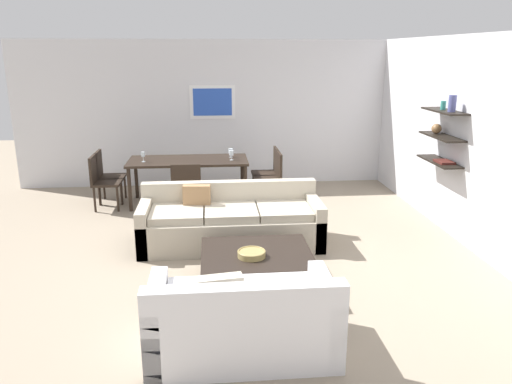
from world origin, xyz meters
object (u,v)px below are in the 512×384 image
(dining_chair_right_far, at_px, (270,169))
(dining_chair_left_near, at_px, (101,179))
(sofa_beige, at_px, (231,223))
(coffee_table, at_px, (257,270))
(wine_glass_right_near, at_px, (231,153))
(dining_chair_left_far, at_px, (106,173))
(wine_glass_right_far, at_px, (231,151))
(wine_glass_left_near, at_px, (143,155))
(dining_chair_right_near, at_px, (272,175))
(loveseat_white, at_px, (242,321))
(decorative_bowl, at_px, (252,253))
(dining_chair_foot, at_px, (187,187))
(dining_table, at_px, (188,164))

(dining_chair_right_far, bearing_deg, dining_chair_left_near, -171.92)
(sofa_beige, relative_size, coffee_table, 1.98)
(wine_glass_right_near, bearing_deg, sofa_beige, -93.26)
(dining_chair_left_far, xyz_separation_m, wine_glass_right_far, (2.11, -0.09, 0.35))
(sofa_beige, height_order, wine_glass_left_near, wine_glass_left_near)
(dining_chair_left_near, xyz_separation_m, wine_glass_right_far, (2.11, 0.31, 0.35))
(dining_chair_right_near, bearing_deg, wine_glass_left_near, 177.59)
(dining_chair_left_near, bearing_deg, dining_chair_right_far, 8.08)
(loveseat_white, distance_m, dining_chair_right_near, 4.31)
(dining_chair_left_far, bearing_deg, dining_chair_left_near, -90.00)
(decorative_bowl, relative_size, dining_chair_foot, 0.34)
(dining_chair_foot, height_order, dining_chair_left_far, same)
(dining_chair_right_far, bearing_deg, dining_table, -171.92)
(dining_chair_left_far, bearing_deg, dining_chair_foot, -36.86)
(sofa_beige, relative_size, wine_glass_right_far, 15.69)
(dining_chair_right_far, relative_size, wine_glass_right_near, 5.50)
(dining_chair_foot, bearing_deg, wine_glass_right_far, 53.06)
(sofa_beige, xyz_separation_m, dining_chair_left_near, (-2.01, 1.75, 0.21))
(sofa_beige, xyz_separation_m, dining_chair_right_far, (0.78, 2.14, 0.21))
(dining_chair_foot, bearing_deg, wine_glass_left_near, 134.24)
(coffee_table, height_order, wine_glass_left_near, wine_glass_left_near)
(dining_table, relative_size, wine_glass_left_near, 11.97)
(dining_chair_left_near, height_order, wine_glass_left_near, wine_glass_left_near)
(wine_glass_left_near, bearing_deg, dining_chair_right_far, 8.26)
(loveseat_white, height_order, dining_chair_left_near, dining_chair_left_near)
(dining_table, relative_size, dining_chair_right_near, 2.24)
(decorative_bowl, bearing_deg, sofa_beige, 96.96)
(dining_table, relative_size, dining_chair_right_far, 2.24)
(dining_chair_right_near, distance_m, dining_chair_left_far, 2.81)
(wine_glass_right_near, bearing_deg, wine_glass_right_far, 90.00)
(wine_glass_right_near, bearing_deg, dining_chair_left_far, 171.74)
(sofa_beige, relative_size, dining_chair_right_far, 2.69)
(dining_chair_left_far, xyz_separation_m, wine_glass_left_near, (0.67, -0.31, 0.36))
(dining_chair_left_near, bearing_deg, wine_glass_right_far, 8.26)
(dining_chair_right_far, relative_size, dining_chair_left_far, 1.00)
(loveseat_white, bearing_deg, decorative_bowl, 81.12)
(coffee_table, xyz_separation_m, dining_table, (-0.84, 3.21, 0.49))
(loveseat_white, distance_m, dining_table, 4.49)
(dining_chair_left_far, bearing_deg, dining_chair_right_near, -8.08)
(dining_chair_foot, xyz_separation_m, wine_glass_right_near, (0.72, 0.74, 0.36))
(dining_chair_foot, bearing_deg, wine_glass_right_near, 45.76)
(wine_glass_right_far, relative_size, wine_glass_left_near, 0.92)
(dining_chair_right_near, xyz_separation_m, dining_chair_left_near, (-2.78, 0.00, 0.00))
(dining_chair_left_near, distance_m, wine_glass_left_near, 0.77)
(sofa_beige, distance_m, decorative_bowl, 1.36)
(dining_chair_right_near, relative_size, dining_chair_right_far, 1.00)
(dining_table, xyz_separation_m, wine_glass_left_near, (-0.72, -0.11, 0.18))
(loveseat_white, relative_size, dining_chair_right_near, 1.79)
(sofa_beige, height_order, dining_chair_foot, dining_chair_foot)
(dining_chair_foot, height_order, wine_glass_right_near, wine_glass_right_near)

